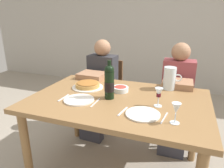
% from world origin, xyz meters
% --- Properties ---
extents(back_wall, '(8.00, 0.10, 2.80)m').
position_xyz_m(back_wall, '(0.00, 2.62, 1.40)').
color(back_wall, '#B2ADA3').
rests_on(back_wall, ground).
extents(dining_table, '(1.50, 1.00, 0.76)m').
position_xyz_m(dining_table, '(0.00, 0.00, 0.67)').
color(dining_table, olive).
rests_on(dining_table, ground).
extents(wine_bottle, '(0.08, 0.08, 0.33)m').
position_xyz_m(wine_bottle, '(-0.07, -0.02, 0.91)').
color(wine_bottle, black).
rests_on(wine_bottle, dining_table).
extents(water_pitcher, '(0.17, 0.12, 0.22)m').
position_xyz_m(water_pitcher, '(0.38, 0.39, 0.86)').
color(water_pitcher, silver).
rests_on(water_pitcher, dining_table).
extents(baked_tart, '(0.30, 0.30, 0.06)m').
position_xyz_m(baked_tart, '(-0.37, 0.16, 0.79)').
color(baked_tart, white).
rests_on(baked_tart, dining_table).
extents(salad_bowl, '(0.15, 0.15, 0.05)m').
position_xyz_m(salad_bowl, '(-0.04, 0.17, 0.79)').
color(salad_bowl, silver).
rests_on(salad_bowl, dining_table).
extents(wine_glass_left_diner, '(0.06, 0.06, 0.15)m').
position_xyz_m(wine_glass_left_diner, '(0.34, -0.04, 0.87)').
color(wine_glass_left_diner, silver).
rests_on(wine_glass_left_diner, dining_table).
extents(wine_glass_right_diner, '(0.06, 0.06, 0.14)m').
position_xyz_m(wine_glass_right_diner, '(0.49, -0.28, 0.86)').
color(wine_glass_right_diner, silver).
rests_on(wine_glass_right_diner, dining_table).
extents(dinner_plate_left_setting, '(0.25, 0.25, 0.01)m').
position_xyz_m(dinner_plate_left_setting, '(0.26, -0.23, 0.77)').
color(dinner_plate_left_setting, white).
rests_on(dinner_plate_left_setting, dining_table).
extents(dinner_plate_right_setting, '(0.25, 0.25, 0.01)m').
position_xyz_m(dinner_plate_right_setting, '(-0.29, -0.16, 0.77)').
color(dinner_plate_right_setting, white).
rests_on(dinner_plate_right_setting, dining_table).
extents(fork_left_setting, '(0.04, 0.16, 0.00)m').
position_xyz_m(fork_left_setting, '(0.11, -0.23, 0.76)').
color(fork_left_setting, silver).
rests_on(fork_left_setting, dining_table).
extents(knife_left_setting, '(0.03, 0.18, 0.00)m').
position_xyz_m(knife_left_setting, '(0.41, -0.23, 0.76)').
color(knife_left_setting, silver).
rests_on(knife_left_setting, dining_table).
extents(knife_right_setting, '(0.01, 0.18, 0.00)m').
position_xyz_m(knife_right_setting, '(-0.14, -0.16, 0.76)').
color(knife_right_setting, silver).
rests_on(knife_right_setting, dining_table).
extents(spoon_right_setting, '(0.02, 0.16, 0.00)m').
position_xyz_m(spoon_right_setting, '(-0.44, -0.16, 0.76)').
color(spoon_right_setting, silver).
rests_on(spoon_right_setting, dining_table).
extents(chair_left, '(0.42, 0.42, 0.87)m').
position_xyz_m(chair_left, '(-0.45, 0.87, 0.50)').
color(chair_left, brown).
rests_on(chair_left, ground).
extents(diner_left, '(0.35, 0.51, 1.16)m').
position_xyz_m(diner_left, '(-0.46, 0.63, 0.62)').
color(diner_left, '#2D2D33').
rests_on(diner_left, ground).
extents(chair_right, '(0.41, 0.41, 0.87)m').
position_xyz_m(chair_right, '(0.45, 0.89, 0.50)').
color(chair_right, brown).
rests_on(chair_right, ground).
extents(diner_right, '(0.34, 0.51, 1.16)m').
position_xyz_m(diner_right, '(0.45, 0.66, 0.62)').
color(diner_right, '#8E3D42').
rests_on(diner_right, ground).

